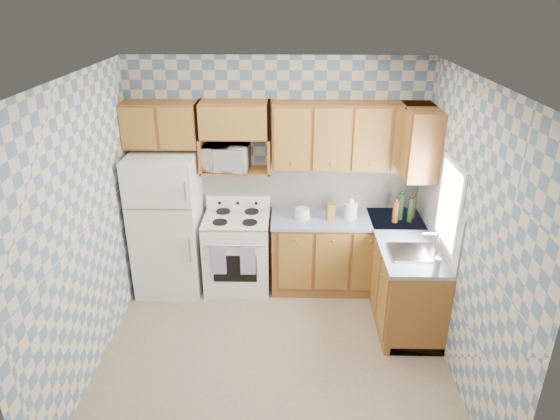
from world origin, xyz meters
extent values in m
plane|color=#7A6750|center=(0.00, 0.00, 0.00)|extent=(3.40, 3.40, 0.00)
cube|color=slate|center=(0.00, 1.60, 1.35)|extent=(3.40, 0.02, 2.70)
cube|color=slate|center=(1.70, 0.00, 1.35)|extent=(0.02, 3.20, 2.70)
cube|color=silver|center=(0.40, 1.59, 1.20)|extent=(2.60, 0.02, 0.56)
cube|color=silver|center=(1.69, 0.80, 1.20)|extent=(0.02, 1.60, 0.56)
cube|color=silver|center=(-1.27, 1.25, 0.84)|extent=(0.75, 0.70, 1.68)
cube|color=silver|center=(-0.47, 1.28, 0.45)|extent=(0.76, 0.65, 0.90)
cube|color=silver|center=(-0.47, 1.28, 0.91)|extent=(0.76, 0.65, 0.02)
cube|color=silver|center=(-0.47, 1.55, 1.00)|extent=(0.76, 0.08, 0.17)
cube|color=navy|center=(-0.65, 0.93, 0.55)|extent=(0.17, 0.02, 0.37)
cube|color=navy|center=(-0.32, 0.93, 0.55)|extent=(0.17, 0.02, 0.37)
cube|color=brown|center=(0.82, 1.30, 0.44)|extent=(1.75, 0.60, 0.88)
cube|color=brown|center=(1.40, 0.80, 0.44)|extent=(0.60, 1.60, 0.88)
cube|color=slate|center=(0.82, 1.30, 0.90)|extent=(1.77, 0.63, 0.04)
cube|color=slate|center=(1.40, 0.80, 0.90)|extent=(0.63, 1.60, 0.04)
cube|color=brown|center=(0.82, 1.44, 1.85)|extent=(1.75, 0.33, 0.74)
cube|color=brown|center=(-1.29, 1.44, 1.97)|extent=(0.82, 0.33, 0.50)
cube|color=brown|center=(1.53, 1.25, 1.85)|extent=(0.33, 0.70, 0.74)
cube|color=brown|center=(-0.47, 1.44, 1.44)|extent=(0.80, 0.33, 0.03)
imported|color=silver|center=(-0.58, 1.44, 1.59)|extent=(0.55, 0.40, 0.28)
cube|color=#B7B7BC|center=(1.40, 0.45, 0.93)|extent=(0.48, 0.40, 0.03)
cube|color=silver|center=(1.69, 0.45, 1.45)|extent=(0.02, 0.66, 0.86)
cylinder|color=black|center=(1.42, 1.26, 1.08)|extent=(0.07, 0.07, 0.31)
cylinder|color=black|center=(1.52, 1.20, 1.07)|extent=(0.07, 0.07, 0.29)
cylinder|color=#5A2F15|center=(1.57, 1.30, 1.06)|extent=(0.07, 0.07, 0.27)
cylinder|color=#5A2F15|center=(1.35, 1.18, 1.05)|extent=(0.07, 0.07, 0.25)
cube|color=brown|center=(0.62, 1.23, 1.02)|extent=(0.10, 0.10, 0.20)
cylinder|color=silver|center=(0.85, 1.28, 1.01)|extent=(0.15, 0.15, 0.19)
cylinder|color=beige|center=(1.51, 0.05, 1.01)|extent=(0.06, 0.06, 0.17)
camera|label=1|loc=(0.14, -3.97, 3.35)|focal=32.00mm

